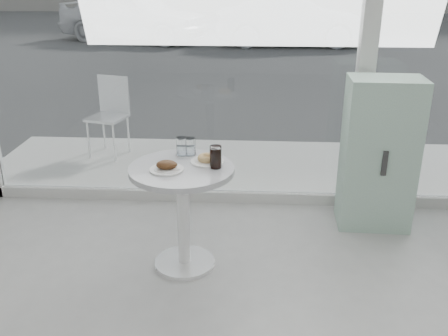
# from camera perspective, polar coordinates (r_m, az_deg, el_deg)

# --- Properties ---
(room_shell) EXTENTS (6.00, 6.00, 6.00)m
(room_shell) POSITION_cam_1_polar(r_m,az_deg,el_deg) (0.66, 5.58, 11.41)
(room_shell) COLOR white
(room_shell) RESTS_ON ground
(storefront) EXTENTS (5.00, 0.14, 3.00)m
(storefront) POSITION_cam_1_polar(r_m,az_deg,el_deg) (4.22, 5.02, 17.61)
(storefront) COLOR silver
(storefront) RESTS_ON ground
(main_table) EXTENTS (0.72, 0.72, 0.77)m
(main_table) POSITION_cam_1_polar(r_m,az_deg,el_deg) (3.47, -4.75, -3.24)
(main_table) COLOR white
(main_table) RESTS_ON ground
(patio_deck) EXTENTS (5.60, 1.60, 0.05)m
(patio_deck) POSITION_cam_1_polar(r_m,az_deg,el_deg) (5.39, 3.47, 0.15)
(patio_deck) COLOR beige
(patio_deck) RESTS_ON ground
(street) EXTENTS (40.00, 24.00, 0.00)m
(street) POSITION_cam_1_polar(r_m,az_deg,el_deg) (17.33, 3.65, 15.20)
(street) COLOR #393939
(street) RESTS_ON ground
(mint_cabinet) EXTENTS (0.59, 0.41, 1.24)m
(mint_cabinet) POSITION_cam_1_polar(r_m,az_deg,el_deg) (4.22, 17.26, 1.50)
(mint_cabinet) COLOR #90B8A3
(mint_cabinet) RESTS_ON ground
(patio_chair) EXTENTS (0.46, 0.46, 0.87)m
(patio_chair) POSITION_cam_1_polar(r_m,az_deg,el_deg) (5.72, -12.90, 6.40)
(patio_chair) COLOR white
(patio_chair) RESTS_ON patio_deck
(car_white) EXTENTS (4.72, 3.07, 1.50)m
(car_white) POSITION_cam_1_polar(r_m,az_deg,el_deg) (15.35, -10.32, 16.85)
(car_white) COLOR silver
(car_white) RESTS_ON street
(car_silver) EXTENTS (4.12, 1.52, 1.35)m
(car_silver) POSITION_cam_1_polar(r_m,az_deg,el_deg) (14.31, 7.73, 16.35)
(car_silver) COLOR #9FA0A6
(car_silver) RESTS_ON street
(plate_fritter) EXTENTS (0.23, 0.23, 0.07)m
(plate_fritter) POSITION_cam_1_polar(r_m,az_deg,el_deg) (3.33, -6.51, 0.17)
(plate_fritter) COLOR white
(plate_fritter) RESTS_ON main_table
(plate_donut) EXTENTS (0.23, 0.23, 0.06)m
(plate_donut) POSITION_cam_1_polar(r_m,az_deg,el_deg) (3.45, -1.92, 0.98)
(plate_donut) COLOR white
(plate_donut) RESTS_ON main_table
(water_tumbler_a) EXTENTS (0.08, 0.08, 0.13)m
(water_tumbler_a) POSITION_cam_1_polar(r_m,az_deg,el_deg) (3.58, -4.83, 2.37)
(water_tumbler_a) COLOR white
(water_tumbler_a) RESTS_ON main_table
(water_tumbler_b) EXTENTS (0.08, 0.08, 0.13)m
(water_tumbler_b) POSITION_cam_1_polar(r_m,az_deg,el_deg) (3.58, -3.89, 2.35)
(water_tumbler_b) COLOR white
(water_tumbler_b) RESTS_ON main_table
(cola_glass) EXTENTS (0.08, 0.08, 0.15)m
(cola_glass) POSITION_cam_1_polar(r_m,az_deg,el_deg) (3.34, -0.96, 1.23)
(cola_glass) COLOR white
(cola_glass) RESTS_ON main_table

